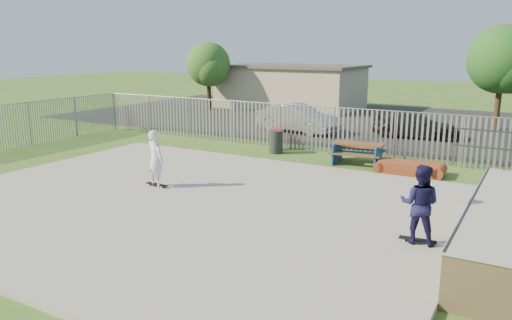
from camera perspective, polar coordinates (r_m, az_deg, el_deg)
The scene contains 17 objects.
ground at distance 14.71m, azimuth -8.04°, elevation -5.15°, with size 120.00×120.00×0.00m, color #3B6221.
concrete_slab at distance 14.69m, azimuth -8.05°, elevation -4.87°, with size 15.00×12.00×0.15m, color gray.
fence at distance 17.70m, azimuth 3.64°, elevation 1.36°, with size 26.04×16.02×2.00m.
picnic_table at distance 20.02m, azimuth 11.53°, elevation 0.78°, with size 2.12×1.82×0.83m.
funbox at distance 18.93m, azimuth 17.18°, elevation -0.90°, with size 2.07×1.09×0.41m.
trash_bin_red at distance 22.29m, azimuth 2.32°, elevation 2.39°, with size 0.58×0.58×0.96m, color #A81922.
trash_bin_grey at distance 21.57m, azimuth 2.30°, elevation 2.08°, with size 0.59×0.59×0.99m, color #252527.
parking_lot at distance 31.51m, azimuth 13.83°, elevation 4.23°, with size 40.00×18.00×0.02m, color black.
car_silver at distance 26.91m, azimuth 4.78°, elevation 4.77°, with size 1.58×4.53×1.49m, color #B0B0B5.
car_dark at distance 26.47m, azimuth 17.79°, elevation 3.80°, with size 1.74×4.28×1.24m, color black.
building at distance 37.96m, azimuth 3.99°, elevation 8.40°, with size 10.40×6.40×3.20m.
tree_left at distance 36.64m, azimuth -5.47°, elevation 10.82°, with size 3.15×3.15×4.86m.
tree_mid at distance 30.43m, azimuth 26.34°, elevation 10.24°, with size 3.69×3.69×5.69m.
skateboard_a at distance 12.09m, azimuth 17.91°, elevation -8.76°, with size 0.81×0.25×0.08m.
skateboard_b at distance 16.27m, azimuth -11.29°, elevation -2.83°, with size 0.81×0.24×0.08m.
skater_navy at distance 11.81m, azimuth 18.20°, elevation -4.82°, with size 0.88×0.69×1.82m, color #121239.
skater_white at distance 16.06m, azimuth -11.42°, elevation 0.16°, with size 0.66×0.44×1.82m, color white.
Camera 1 is at (8.74, -10.94, 4.50)m, focal length 35.00 mm.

